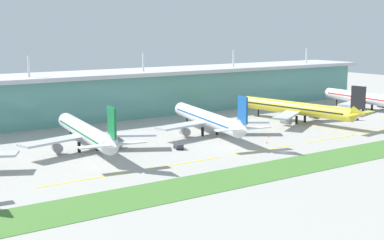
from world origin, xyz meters
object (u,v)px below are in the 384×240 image
at_px(airliner_far_middle, 298,109).
at_px(pushback_tug, 179,146).
at_px(baggage_cart, 355,117).
at_px(safety_cone_left_wingtip, 269,136).
at_px(airliner_center, 208,119).
at_px(airliner_near_middle, 87,132).
at_px(airliner_farthest, 366,98).
at_px(safety_cone_nose_front, 267,142).

bearing_deg(airliner_far_middle, pushback_tug, -168.39).
xyz_separation_m(airliner_far_middle, baggage_cart, (26.83, -10.13, -5.19)).
distance_m(airliner_far_middle, baggage_cart, 29.14).
bearing_deg(pushback_tug, safety_cone_left_wingtip, -2.89).
bearing_deg(airliner_far_middle, safety_cone_left_wingtip, -152.65).
height_order(airliner_center, safety_cone_left_wingtip, airliner_center).
bearing_deg(airliner_near_middle, safety_cone_left_wingtip, -14.69).
bearing_deg(airliner_farthest, pushback_tug, -170.42).
distance_m(airliner_near_middle, safety_cone_nose_front, 65.92).
xyz_separation_m(airliner_near_middle, airliner_far_middle, (102.39, -0.62, 0.00)).
relative_size(airliner_farthest, safety_cone_nose_front, 87.93).
bearing_deg(pushback_tug, airliner_center, 32.12).
xyz_separation_m(pushback_tug, baggage_cart, (101.47, 5.21, 0.16)).
xyz_separation_m(airliner_farthest, pushback_tug, (-130.49, -22.02, -5.35)).
height_order(airliner_center, airliner_far_middle, same).
bearing_deg(safety_cone_left_wingtip, airliner_far_middle, 27.35).
distance_m(airliner_center, baggage_cart, 78.12).
bearing_deg(airliner_center, safety_cone_nose_front, -72.16).
distance_m(airliner_far_middle, airliner_farthest, 56.25).
bearing_deg(airliner_center, safety_cone_left_wingtip, -45.66).
bearing_deg(airliner_center, airliner_near_middle, 179.13).
distance_m(airliner_farthest, pushback_tug, 132.45).
height_order(baggage_cart, safety_cone_left_wingtip, baggage_cart).
xyz_separation_m(airliner_near_middle, safety_cone_left_wingtip, (68.74, -18.02, -6.10)).
height_order(airliner_near_middle, airliner_center, same).
bearing_deg(baggage_cart, safety_cone_nose_front, -167.29).
bearing_deg(safety_cone_nose_front, pushback_tug, 162.23).
relative_size(airliner_center, baggage_cart, 17.21).
relative_size(airliner_near_middle, airliner_farthest, 1.05).
bearing_deg(airliner_far_middle, safety_cone_nose_front, -148.69).
distance_m(baggage_cart, safety_cone_nose_front, 70.83).
xyz_separation_m(airliner_center, pushback_tug, (-24.15, -15.16, -5.35)).
xyz_separation_m(baggage_cart, safety_cone_left_wingtip, (-60.47, -7.28, -0.91)).
relative_size(airliner_farthest, safety_cone_left_wingtip, 87.93).
distance_m(airliner_far_middle, pushback_tug, 76.39).
bearing_deg(airliner_farthest, airliner_center, -176.31).
xyz_separation_m(airliner_farthest, safety_cone_nose_front, (-98.12, -32.40, -6.10)).
bearing_deg(airliner_near_middle, pushback_tug, -29.90).
bearing_deg(airliner_near_middle, airliner_center, -0.87).
relative_size(airliner_far_middle, airliner_farthest, 1.11).
bearing_deg(safety_cone_nose_front, safety_cone_left_wingtip, 43.94).
relative_size(airliner_far_middle, safety_cone_left_wingtip, 97.54).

